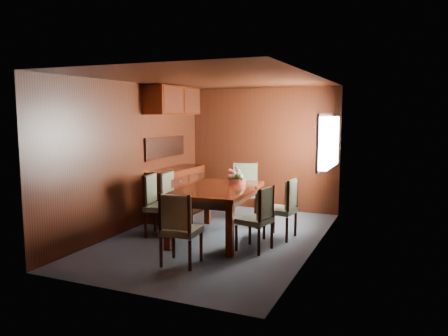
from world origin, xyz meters
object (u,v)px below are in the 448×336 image
at_px(flower_centerpiece, 237,175).
at_px(sideboard, 177,192).
at_px(chair_left_near, 157,201).
at_px(chair_head, 179,225).
at_px(chair_right_near, 259,215).
at_px(dining_table, 217,195).

bearing_deg(flower_centerpiece, sideboard, 158.42).
distance_m(chair_left_near, chair_head, 1.48).
xyz_separation_m(chair_right_near, flower_centerpiece, (-0.62, 0.77, 0.42)).
height_order(sideboard, flower_centerpiece, flower_centerpiece).
height_order(chair_left_near, flower_centerpiece, flower_centerpiece).
bearing_deg(chair_left_near, chair_right_near, 74.95).
bearing_deg(sideboard, flower_centerpiece, -21.58).
distance_m(chair_head, flower_centerpiece, 1.80).
bearing_deg(chair_left_near, dining_table, 92.22).
distance_m(dining_table, chair_head, 1.33).
distance_m(chair_right_near, flower_centerpiece, 1.07).
xyz_separation_m(chair_left_near, flower_centerpiece, (1.09, 0.66, 0.38)).
xyz_separation_m(chair_head, flower_centerpiece, (0.10, 1.75, 0.40)).
bearing_deg(chair_right_near, chair_left_near, 96.59).
height_order(dining_table, chair_head, chair_head).
bearing_deg(chair_right_near, dining_table, 77.03).
bearing_deg(chair_left_near, flower_centerpiece, 109.77).
bearing_deg(sideboard, dining_table, -38.28).
relative_size(sideboard, flower_centerpiece, 4.93).
xyz_separation_m(dining_table, flower_centerpiece, (0.16, 0.43, 0.25)).
height_order(dining_table, chair_right_near, chair_right_near).
bearing_deg(chair_left_near, sideboard, -176.07).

